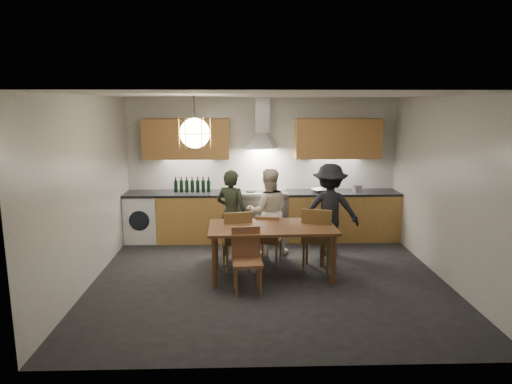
{
  "coord_description": "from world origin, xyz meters",
  "views": [
    {
      "loc": [
        -0.38,
        -6.22,
        2.48
      ],
      "look_at": [
        -0.17,
        0.4,
        1.2
      ],
      "focal_mm": 32.0,
      "sensor_mm": 36.0,
      "label": 1
    }
  ],
  "objects_px": {
    "chair_back_left": "(237,236)",
    "person_left": "(232,214)",
    "person_mid": "(268,212)",
    "dining_table": "(272,232)",
    "mixing_bowl": "(319,191)",
    "stock_pot": "(357,188)",
    "wine_bottles": "(192,185)",
    "chair_front": "(247,255)",
    "person_right": "(329,210)"
  },
  "relations": [
    {
      "from": "dining_table",
      "to": "chair_back_left",
      "type": "xyz_separation_m",
      "value": [
        -0.5,
        0.27,
        -0.14
      ]
    },
    {
      "from": "chair_back_left",
      "to": "person_right",
      "type": "bearing_deg",
      "value": -165.31
    },
    {
      "from": "chair_back_left",
      "to": "stock_pot",
      "type": "bearing_deg",
      "value": -155.22
    },
    {
      "from": "stock_pot",
      "to": "wine_bottles",
      "type": "distance_m",
      "value": 3.02
    },
    {
      "from": "mixing_bowl",
      "to": "chair_back_left",
      "type": "bearing_deg",
      "value": -134.86
    },
    {
      "from": "person_left",
      "to": "person_right",
      "type": "relative_size",
      "value": 0.95
    },
    {
      "from": "chair_front",
      "to": "person_right",
      "type": "xyz_separation_m",
      "value": [
        1.39,
        1.48,
        0.27
      ]
    },
    {
      "from": "wine_bottles",
      "to": "stock_pot",
      "type": "bearing_deg",
      "value": -1.25
    },
    {
      "from": "chair_back_left",
      "to": "person_mid",
      "type": "distance_m",
      "value": 0.93
    },
    {
      "from": "dining_table",
      "to": "chair_front",
      "type": "xyz_separation_m",
      "value": [
        -0.37,
        -0.48,
        -0.18
      ]
    },
    {
      "from": "dining_table",
      "to": "person_right",
      "type": "height_order",
      "value": "person_right"
    },
    {
      "from": "dining_table",
      "to": "stock_pot",
      "type": "xyz_separation_m",
      "value": [
        1.68,
        1.83,
        0.29
      ]
    },
    {
      "from": "dining_table",
      "to": "mixing_bowl",
      "type": "relative_size",
      "value": 6.2
    },
    {
      "from": "chair_back_left",
      "to": "wine_bottles",
      "type": "distance_m",
      "value": 1.89
    },
    {
      "from": "person_mid",
      "to": "wine_bottles",
      "type": "xyz_separation_m",
      "value": [
        -1.34,
        0.86,
        0.32
      ]
    },
    {
      "from": "chair_back_left",
      "to": "person_left",
      "type": "height_order",
      "value": "person_left"
    },
    {
      "from": "chair_back_left",
      "to": "mixing_bowl",
      "type": "relative_size",
      "value": 3.13
    },
    {
      "from": "dining_table",
      "to": "person_right",
      "type": "distance_m",
      "value": 1.42
    },
    {
      "from": "person_left",
      "to": "person_mid",
      "type": "height_order",
      "value": "person_mid"
    },
    {
      "from": "person_right",
      "to": "stock_pot",
      "type": "bearing_deg",
      "value": -122.54
    },
    {
      "from": "person_left",
      "to": "person_mid",
      "type": "relative_size",
      "value": 1.0
    },
    {
      "from": "person_right",
      "to": "stock_pot",
      "type": "height_order",
      "value": "person_right"
    },
    {
      "from": "chair_front",
      "to": "person_left",
      "type": "bearing_deg",
      "value": 93.95
    },
    {
      "from": "person_mid",
      "to": "person_left",
      "type": "bearing_deg",
      "value": 3.12
    },
    {
      "from": "person_left",
      "to": "stock_pot",
      "type": "relative_size",
      "value": 8.33
    },
    {
      "from": "person_right",
      "to": "person_mid",
      "type": "bearing_deg",
      "value": 3.81
    },
    {
      "from": "wine_bottles",
      "to": "dining_table",
      "type": "bearing_deg",
      "value": -54.83
    },
    {
      "from": "stock_pot",
      "to": "wine_bottles",
      "type": "relative_size",
      "value": 0.26
    },
    {
      "from": "person_mid",
      "to": "person_right",
      "type": "distance_m",
      "value": 1.01
    },
    {
      "from": "chair_front",
      "to": "stock_pot",
      "type": "distance_m",
      "value": 3.12
    },
    {
      "from": "chair_back_left",
      "to": "person_left",
      "type": "distance_m",
      "value": 0.7
    },
    {
      "from": "chair_front",
      "to": "person_right",
      "type": "relative_size",
      "value": 0.56
    },
    {
      "from": "person_mid",
      "to": "wine_bottles",
      "type": "bearing_deg",
      "value": -38.37
    },
    {
      "from": "person_left",
      "to": "person_right",
      "type": "distance_m",
      "value": 1.62
    },
    {
      "from": "person_mid",
      "to": "mixing_bowl",
      "type": "relative_size",
      "value": 4.9
    },
    {
      "from": "person_mid",
      "to": "wine_bottles",
      "type": "distance_m",
      "value": 1.62
    },
    {
      "from": "chair_front",
      "to": "person_left",
      "type": "height_order",
      "value": "person_left"
    },
    {
      "from": "person_left",
      "to": "mixing_bowl",
      "type": "xyz_separation_m",
      "value": [
        1.58,
        0.82,
        0.21
      ]
    },
    {
      "from": "mixing_bowl",
      "to": "wine_bottles",
      "type": "height_order",
      "value": "wine_bottles"
    },
    {
      "from": "dining_table",
      "to": "chair_front",
      "type": "height_order",
      "value": "chair_front"
    },
    {
      "from": "stock_pot",
      "to": "dining_table",
      "type": "bearing_deg",
      "value": -132.66
    },
    {
      "from": "person_left",
      "to": "wine_bottles",
      "type": "distance_m",
      "value": 1.24
    },
    {
      "from": "dining_table",
      "to": "person_mid",
      "type": "distance_m",
      "value": 1.03
    },
    {
      "from": "person_right",
      "to": "person_left",
      "type": "bearing_deg",
      "value": 7.93
    },
    {
      "from": "person_mid",
      "to": "stock_pot",
      "type": "relative_size",
      "value": 8.34
    },
    {
      "from": "chair_back_left",
      "to": "chair_front",
      "type": "bearing_deg",
      "value": 89.44
    },
    {
      "from": "chair_back_left",
      "to": "chair_front",
      "type": "distance_m",
      "value": 0.77
    },
    {
      "from": "person_left",
      "to": "mixing_bowl",
      "type": "bearing_deg",
      "value": -128.01
    },
    {
      "from": "dining_table",
      "to": "mixing_bowl",
      "type": "distance_m",
      "value": 2.03
    },
    {
      "from": "chair_back_left",
      "to": "person_mid",
      "type": "bearing_deg",
      "value": -134.45
    }
  ]
}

